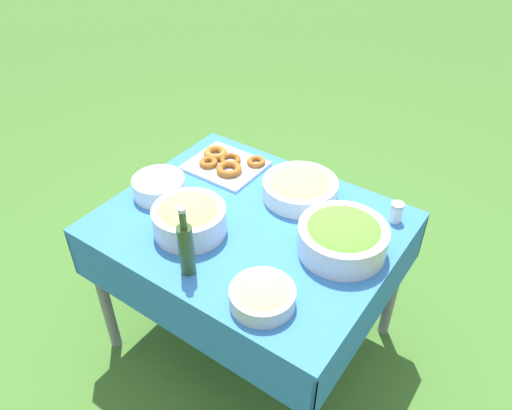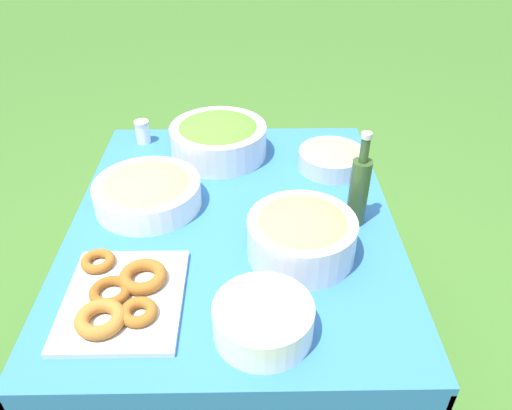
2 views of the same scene
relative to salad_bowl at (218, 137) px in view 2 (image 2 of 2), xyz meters
name	(u,v)px [view 2 (image 2 of 2)]	position (x,y,z in m)	size (l,w,h in m)	color
ground_plane	(238,374)	(-0.38, -0.06, -0.82)	(14.00, 14.00, 0.00)	#3D6B28
picnic_table	(234,245)	(-0.38, -0.06, -0.17)	(1.17, 0.95, 0.76)	#2D6BB2
salad_bowl	(218,137)	(0.00, 0.00, 0.00)	(0.34, 0.34, 0.13)	silver
pasta_bowl	(332,157)	(-0.10, -0.39, -0.03)	(0.23, 0.23, 0.08)	#B2B7BC
donut_platter	(122,296)	(-0.71, 0.20, -0.05)	(0.34, 0.28, 0.05)	silver
plate_stack	(263,320)	(-0.81, -0.14, -0.03)	(0.23, 0.23, 0.08)	white
olive_oil_bottle	(359,189)	(-0.40, -0.42, 0.05)	(0.06, 0.06, 0.29)	#2D4723
bread_bowl	(147,191)	(-0.31, 0.20, -0.02)	(0.32, 0.32, 0.10)	white
fruit_bowl	(302,234)	(-0.54, -0.24, 0.00)	(0.29, 0.29, 0.13)	silver
salt_shaker	(143,132)	(0.10, 0.29, -0.03)	(0.05, 0.05, 0.09)	white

